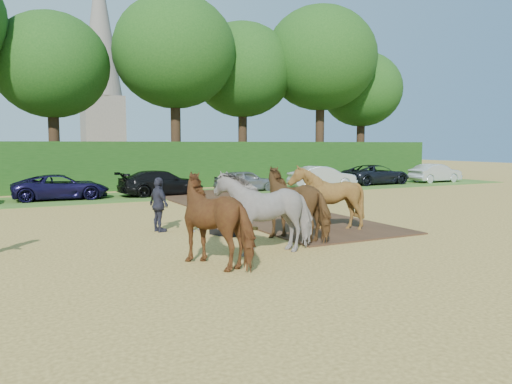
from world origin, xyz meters
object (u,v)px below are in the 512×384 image
church (101,60)px  plough_team (280,207)px  spectator_far (159,205)px  parked_cars (218,181)px

church → plough_team: bearing=-95.3°
spectator_far → church: 54.25m
spectator_far → plough_team: bearing=-157.9°
parked_cars → church: church is taller
spectator_far → parked_cars: (6.80, 11.21, -0.21)m
church → spectator_far: bearing=-98.4°
parked_cars → church: 42.98m
plough_team → church: church is taller
plough_team → spectator_far: bearing=125.2°
spectator_far → church: bearing=-21.5°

